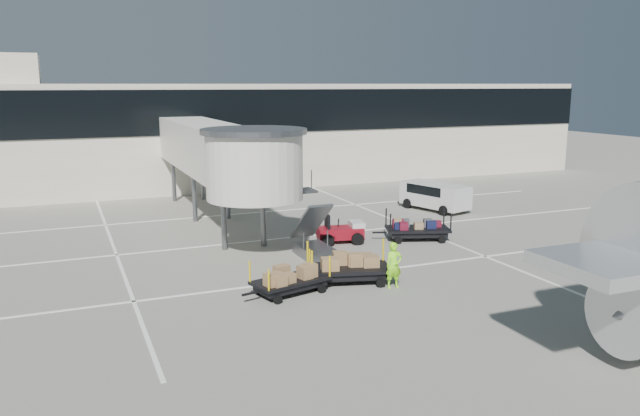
{
  "coord_description": "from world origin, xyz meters",
  "views": [
    {
      "loc": [
        -12.15,
        -21.11,
        7.98
      ],
      "look_at": [
        -0.52,
        6.58,
        2.0
      ],
      "focal_mm": 35.0,
      "sensor_mm": 36.0,
      "label": 1
    }
  ],
  "objects_px": {
    "minivan": "(433,194)",
    "box_cart_near": "(349,268)",
    "ground_worker": "(394,265)",
    "baggage_tug": "(341,232)",
    "box_cart_far": "(294,279)",
    "suitcase_cart": "(420,229)"
  },
  "relations": [
    {
      "from": "minivan",
      "to": "box_cart_near",
      "type": "bearing_deg",
      "value": -151.09
    },
    {
      "from": "box_cart_near",
      "to": "ground_worker",
      "type": "bearing_deg",
      "value": -27.88
    },
    {
      "from": "baggage_tug",
      "to": "box_cart_far",
      "type": "bearing_deg",
      "value": -115.96
    },
    {
      "from": "box_cart_near",
      "to": "minivan",
      "type": "xyz_separation_m",
      "value": [
        11.47,
        11.53,
        0.4
      ]
    },
    {
      "from": "minivan",
      "to": "suitcase_cart",
      "type": "bearing_deg",
      "value": -143.8
    },
    {
      "from": "box_cart_near",
      "to": "box_cart_far",
      "type": "relative_size",
      "value": 1.14
    },
    {
      "from": "suitcase_cart",
      "to": "box_cart_near",
      "type": "height_order",
      "value": "box_cart_near"
    },
    {
      "from": "box_cart_near",
      "to": "suitcase_cart",
      "type": "bearing_deg",
      "value": 52.86
    },
    {
      "from": "suitcase_cart",
      "to": "box_cart_near",
      "type": "xyz_separation_m",
      "value": [
        -6.43,
        -4.97,
        0.05
      ]
    },
    {
      "from": "box_cart_far",
      "to": "minivan",
      "type": "relative_size",
      "value": 0.76
    },
    {
      "from": "box_cart_far",
      "to": "ground_worker",
      "type": "bearing_deg",
      "value": -28.1
    },
    {
      "from": "ground_worker",
      "to": "baggage_tug",
      "type": "bearing_deg",
      "value": 86.76
    },
    {
      "from": "baggage_tug",
      "to": "box_cart_near",
      "type": "relative_size",
      "value": 0.6
    },
    {
      "from": "suitcase_cart",
      "to": "ground_worker",
      "type": "distance_m",
      "value": 8.05
    },
    {
      "from": "box_cart_far",
      "to": "minivan",
      "type": "xyz_separation_m",
      "value": [
        13.99,
        11.87,
        0.48
      ]
    },
    {
      "from": "box_cart_far",
      "to": "baggage_tug",
      "type": "bearing_deg",
      "value": 37.66
    },
    {
      "from": "baggage_tug",
      "to": "suitcase_cart",
      "type": "relative_size",
      "value": 0.63
    },
    {
      "from": "box_cart_far",
      "to": "ground_worker",
      "type": "distance_m",
      "value": 4.01
    },
    {
      "from": "baggage_tug",
      "to": "minivan",
      "type": "distance_m",
      "value": 10.54
    },
    {
      "from": "baggage_tug",
      "to": "ground_worker",
      "type": "bearing_deg",
      "value": -86.7
    },
    {
      "from": "suitcase_cart",
      "to": "box_cart_near",
      "type": "bearing_deg",
      "value": -122.31
    },
    {
      "from": "box_cart_near",
      "to": "ground_worker",
      "type": "xyz_separation_m",
      "value": [
        1.36,
        -1.27,
        0.29
      ]
    }
  ]
}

